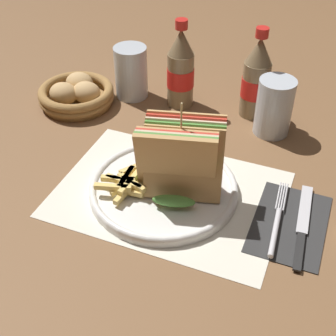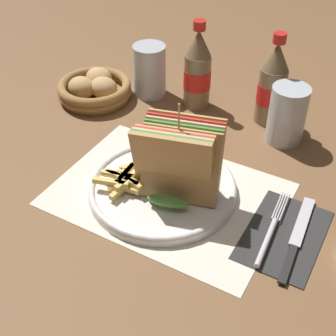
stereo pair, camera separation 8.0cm
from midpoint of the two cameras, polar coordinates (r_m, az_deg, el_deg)
The scene contains 13 objects.
ground_plane at distance 0.83m, azimuth -3.69°, elevation -1.58°, with size 4.00×4.00×0.00m, color brown.
placemat at distance 0.80m, azimuth -2.66°, elevation -3.29°, with size 0.38×0.27×0.00m.
plate_main at distance 0.80m, azimuth -3.38°, elevation -2.60°, with size 0.25×0.25×0.02m.
club_sandwich at distance 0.75m, azimuth -1.52°, elevation 0.84°, with size 0.15×0.12×0.17m.
fries_pile at distance 0.79m, azimuth -8.01°, elevation -1.87°, with size 0.08×0.11×0.02m.
napkin at distance 0.77m, azimuth 11.76°, elevation -6.74°, with size 0.11×0.17×0.00m.
fork at distance 0.75m, azimuth 10.16°, elevation -6.90°, with size 0.02×0.17×0.01m.
knife at distance 0.76m, azimuth 13.23°, elevation -7.02°, with size 0.03×0.19×0.00m.
coke_bottle_near at distance 1.00m, azimuth -0.76°, elevation 11.80°, with size 0.06×0.06×0.19m.
coke_bottle_far at distance 0.98m, azimuth 8.38°, elevation 10.58°, with size 0.06×0.06×0.19m.
glass_near at distance 0.94m, azimuth 10.40°, elevation 6.85°, with size 0.07×0.07×0.12m.
glass_far at distance 1.06m, azimuth -6.70°, elevation 11.07°, with size 0.07×0.07×0.12m.
bread_basket at distance 1.06m, azimuth -13.25°, elevation 8.72°, with size 0.16×0.16×0.06m.
Camera 1 is at (0.25, -0.58, 0.54)m, focal length 50.00 mm.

